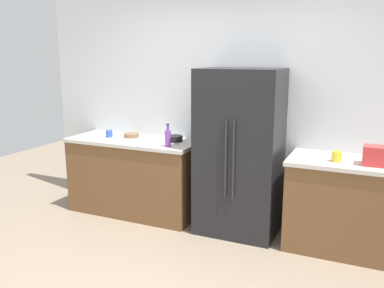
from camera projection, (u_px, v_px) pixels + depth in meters
name	position (u px, v px, depth m)	size (l,w,h in m)	color
kitchen_back_panel	(234.00, 102.00, 4.57)	(4.87, 0.10, 2.71)	silver
counter_left	(135.00, 176.00, 4.88)	(1.57, 0.65, 0.90)	brown
counter_right	(369.00, 209.00, 3.84)	(1.53, 0.65, 0.90)	brown
refrigerator	(239.00, 153.00, 4.26)	(0.84, 0.64, 1.74)	black
toaster	(375.00, 156.00, 3.64)	(0.20, 0.18, 0.18)	red
bottle_a	(168.00, 138.00, 4.38)	(0.07, 0.07, 0.25)	purple
cup_a	(336.00, 156.00, 3.77)	(0.09, 0.09, 0.10)	yellow
cup_b	(109.00, 134.00, 4.90)	(0.08, 0.08, 0.08)	blue
bowl_a	(131.00, 135.00, 4.90)	(0.18, 0.18, 0.05)	brown
bowl_b	(175.00, 139.00, 4.66)	(0.19, 0.19, 0.07)	black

